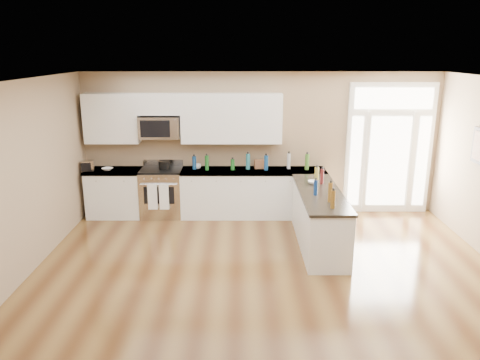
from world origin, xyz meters
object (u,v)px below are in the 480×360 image
object	(u,v)px
stockpot	(164,164)
toaster_oven	(88,166)
kitchen_range	(162,192)
peninsula_cabinet	(319,220)

from	to	relation	value
stockpot	toaster_oven	size ratio (longest dim) A/B	0.96
kitchen_range	stockpot	distance (m)	0.56
peninsula_cabinet	kitchen_range	xyz separation A→B (m)	(-2.88, 1.45, 0.04)
kitchen_range	toaster_oven	xyz separation A→B (m)	(-1.40, -0.08, 0.56)
kitchen_range	peninsula_cabinet	bearing A→B (deg)	-26.72
kitchen_range	toaster_oven	distance (m)	1.51
peninsula_cabinet	toaster_oven	distance (m)	4.53
peninsula_cabinet	stockpot	distance (m)	3.24
kitchen_range	stockpot	world-z (taller)	stockpot
stockpot	toaster_oven	xyz separation A→B (m)	(-1.47, -0.12, 0.00)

